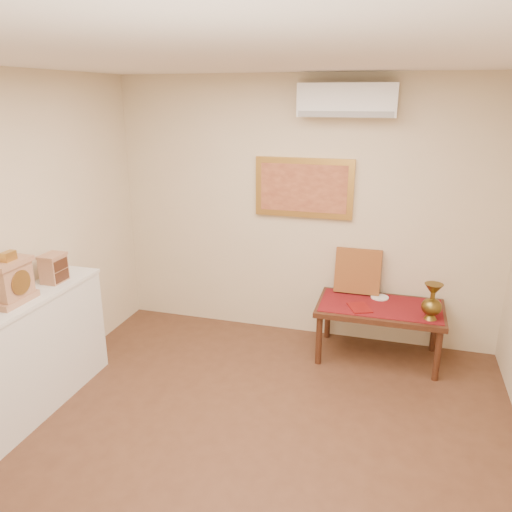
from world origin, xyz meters
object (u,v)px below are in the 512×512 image
at_px(display_ledge, 11,368).
at_px(low_table, 380,312).
at_px(mantel_clock, 13,281).
at_px(brass_urn_tall, 433,298).
at_px(wooden_chest, 54,268).

bearing_deg(display_ledge, low_table, 35.10).
relative_size(display_ledge, low_table, 1.68).
relative_size(display_ledge, mantel_clock, 4.93).
height_order(brass_urn_tall, wooden_chest, wooden_chest).
relative_size(mantel_clock, low_table, 0.34).
bearing_deg(low_table, wooden_chest, -154.67).
distance_m(brass_urn_tall, wooden_chest, 3.31).
relative_size(mantel_clock, wooden_chest, 1.68).
bearing_deg(low_table, mantel_clock, -146.93).
bearing_deg(brass_urn_tall, display_ledge, -151.58).
xyz_separation_m(brass_urn_tall, wooden_chest, (-3.12, -1.07, 0.34)).
height_order(brass_urn_tall, display_ledge, display_ledge).
bearing_deg(brass_urn_tall, mantel_clock, -153.61).
bearing_deg(wooden_chest, low_table, 25.33).
bearing_deg(brass_urn_tall, low_table, 157.12).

